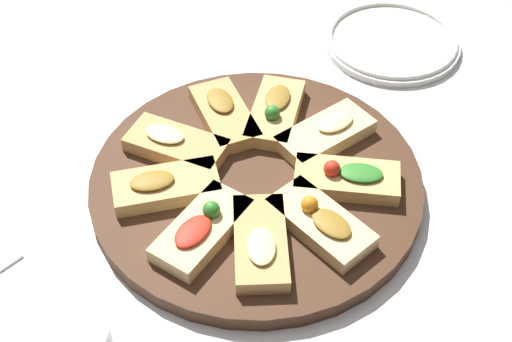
{
  "coord_description": "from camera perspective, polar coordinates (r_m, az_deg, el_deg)",
  "views": [
    {
      "loc": [
        0.48,
        -0.35,
        0.64
      ],
      "look_at": [
        0.0,
        0.0,
        0.03
      ],
      "focal_mm": 50.0,
      "sensor_mm": 36.0,
      "label": 1
    }
  ],
  "objects": [
    {
      "name": "ground_plane",
      "position": [
        0.87,
        -0.0,
        -1.39
      ],
      "size": [
        3.0,
        3.0,
        0.0
      ],
      "primitive_type": "plane",
      "color": "silver"
    },
    {
      "name": "serving_board",
      "position": [
        0.87,
        -0.0,
        -0.92
      ],
      "size": [
        0.4,
        0.4,
        0.02
      ],
      "primitive_type": "cylinder",
      "color": "#422819",
      "rests_on": "ground_plane"
    },
    {
      "name": "focaccia_slice_0",
      "position": [
        0.93,
        -2.55,
        4.57
      ],
      "size": [
        0.13,
        0.09,
        0.03
      ],
      "color": "tan",
      "rests_on": "serving_board"
    },
    {
      "name": "focaccia_slice_1",
      "position": [
        0.89,
        -6.44,
        2.14
      ],
      "size": [
        0.14,
        0.11,
        0.03
      ],
      "color": "tan",
      "rests_on": "serving_board"
    },
    {
      "name": "focaccia_slice_2",
      "position": [
        0.84,
        -7.28,
        -1.18
      ],
      "size": [
        0.1,
        0.14,
        0.03
      ],
      "color": "tan",
      "rests_on": "serving_board"
    },
    {
      "name": "focaccia_slice_3",
      "position": [
        0.79,
        -4.35,
        -4.62
      ],
      "size": [
        0.1,
        0.14,
        0.04
      ],
      "color": "#E5C689",
      "rests_on": "serving_board"
    },
    {
      "name": "focaccia_slice_4",
      "position": [
        0.78,
        0.36,
        -5.75
      ],
      "size": [
        0.13,
        0.12,
        0.03
      ],
      "color": "tan",
      "rests_on": "serving_board"
    },
    {
      "name": "focaccia_slice_5",
      "position": [
        0.8,
        5.2,
        -4.08
      ],
      "size": [
        0.13,
        0.07,
        0.04
      ],
      "color": "#E5C689",
      "rests_on": "serving_board"
    },
    {
      "name": "focaccia_slice_6",
      "position": [
        0.85,
        7.29,
        -0.58
      ],
      "size": [
        0.13,
        0.13,
        0.04
      ],
      "color": "tan",
      "rests_on": "serving_board"
    },
    {
      "name": "focaccia_slice_7",
      "position": [
        0.9,
        5.57,
        3.05
      ],
      "size": [
        0.06,
        0.12,
        0.03
      ],
      "color": "#E5C689",
      "rests_on": "serving_board"
    },
    {
      "name": "focaccia_slice_8",
      "position": [
        0.93,
        1.54,
        4.77
      ],
      "size": [
        0.12,
        0.13,
        0.04
      ],
      "color": "tan",
      "rests_on": "serving_board"
    },
    {
      "name": "plate_left",
      "position": [
        1.11,
        10.82,
        10.17
      ],
      "size": [
        0.2,
        0.2,
        0.02
      ],
      "color": "white",
      "rests_on": "ground_plane"
    }
  ]
}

